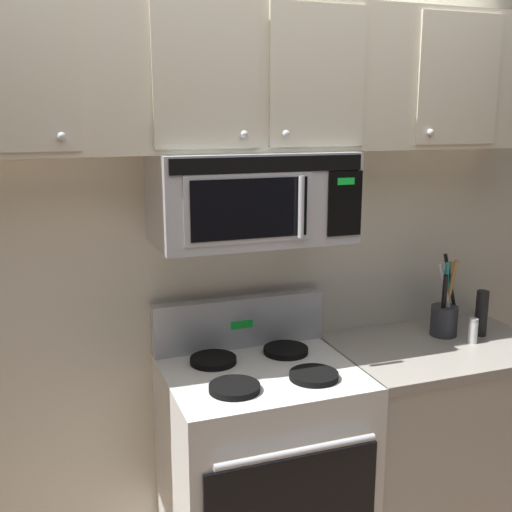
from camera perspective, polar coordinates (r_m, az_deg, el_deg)
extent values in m
cube|color=silver|center=(2.70, -2.17, 1.33)|extent=(5.20, 0.10, 2.70)
cube|color=white|center=(2.71, 0.54, -19.24)|extent=(0.76, 0.64, 0.90)
cylinder|color=#B7BABF|center=(2.28, 3.83, -17.48)|extent=(0.61, 0.03, 0.03)
cube|color=#B7BABF|center=(2.71, -1.56, -6.08)|extent=(0.76, 0.07, 0.22)
cube|color=#19D83F|center=(2.68, -1.31, -6.31)|extent=(0.10, 0.00, 0.04)
cylinder|color=black|center=(2.32, -1.99, -12.00)|extent=(0.19, 0.19, 0.02)
cylinder|color=black|center=(2.43, 5.33, -10.87)|extent=(0.19, 0.19, 0.02)
cylinder|color=black|center=(2.57, -3.94, -9.51)|extent=(0.19, 0.19, 0.02)
cylinder|color=black|center=(2.67, 2.75, -8.63)|extent=(0.19, 0.19, 0.02)
cube|color=#B7BABF|center=(2.43, -0.44, 5.45)|extent=(0.76, 0.39, 0.35)
cube|color=black|center=(2.23, 1.27, 8.40)|extent=(0.73, 0.01, 0.06)
cube|color=#B7BABF|center=(2.22, -0.56, 4.37)|extent=(0.49, 0.01, 0.25)
cube|color=black|center=(2.22, -0.54, 4.36)|extent=(0.44, 0.01, 0.22)
cube|color=black|center=(2.38, 8.16, 4.78)|extent=(0.14, 0.01, 0.25)
cube|color=#19D83F|center=(2.36, 8.28, 6.80)|extent=(0.07, 0.00, 0.03)
cylinder|color=#B7BABF|center=(2.27, 4.17, 4.51)|extent=(0.02, 0.02, 0.23)
cube|color=beige|center=(2.44, -0.71, 16.05)|extent=(2.50, 0.33, 0.55)
cube|color=beige|center=(2.14, -21.40, 15.68)|extent=(0.38, 0.01, 0.51)
sphere|color=#B7BABF|center=(2.12, -17.39, 10.44)|extent=(0.03, 0.03, 0.03)
cube|color=beige|center=(2.22, -4.53, 16.35)|extent=(0.38, 0.01, 0.51)
sphere|color=#B7BABF|center=(2.24, -1.07, 11.10)|extent=(0.03, 0.03, 0.03)
cube|color=beige|center=(2.37, 5.73, 16.10)|extent=(0.38, 0.01, 0.51)
sphere|color=#B7BABF|center=(2.30, 2.78, 11.13)|extent=(0.03, 0.03, 0.03)
cube|color=beige|center=(2.69, 18.16, 15.15)|extent=(0.38, 0.01, 0.51)
sphere|color=#B7BABF|center=(2.60, 15.73, 10.87)|extent=(0.03, 0.03, 0.03)
cube|color=#BCB7AD|center=(3.08, 15.88, -15.90)|extent=(0.90, 0.62, 0.86)
cube|color=#9E998E|center=(2.89, 16.42, -8.04)|extent=(0.93, 0.65, 0.03)
cylinder|color=#2D2D33|center=(2.98, 16.87, -5.70)|extent=(0.12, 0.12, 0.14)
cylinder|color=teal|center=(2.94, 17.07, -3.07)|extent=(0.06, 0.06, 0.28)
cylinder|color=olive|center=(2.94, 17.38, -2.98)|extent=(0.02, 0.08, 0.29)
cylinder|color=#A87A47|center=(2.94, 16.99, -3.05)|extent=(0.06, 0.02, 0.27)
cylinder|color=#BCBCC1|center=(2.93, 17.00, -3.21)|extent=(0.07, 0.05, 0.26)
cylinder|color=black|center=(2.91, 16.88, -3.70)|extent=(0.05, 0.06, 0.23)
cylinder|color=black|center=(2.95, 17.44, -2.65)|extent=(0.11, 0.03, 0.31)
cylinder|color=tan|center=(2.94, 17.05, -3.11)|extent=(0.03, 0.04, 0.27)
cylinder|color=silver|center=(2.94, 16.99, -3.51)|extent=(0.03, 0.05, 0.23)
cylinder|color=white|center=(2.93, 19.28, -6.64)|extent=(0.04, 0.04, 0.10)
cylinder|color=#B7BABF|center=(2.91, 19.36, -5.60)|extent=(0.04, 0.04, 0.02)
cylinder|color=black|center=(3.02, 19.99, -4.96)|extent=(0.06, 0.06, 0.21)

